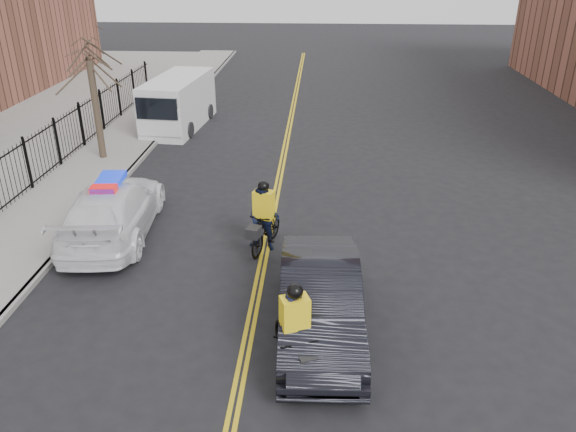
# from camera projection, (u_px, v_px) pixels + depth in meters

# --- Properties ---
(ground) EXTENTS (120.00, 120.00, 0.00)m
(ground) POSITION_uv_depth(u_px,v_px,m) (256.00, 297.00, 14.43)
(ground) COLOR black
(ground) RESTS_ON ground
(center_line_left) EXTENTS (0.10, 60.00, 0.01)m
(center_line_left) POSITION_uv_depth(u_px,v_px,m) (277.00, 181.00, 21.64)
(center_line_left) COLOR gold
(center_line_left) RESTS_ON ground
(center_line_right) EXTENTS (0.10, 60.00, 0.01)m
(center_line_right) POSITION_uv_depth(u_px,v_px,m) (281.00, 181.00, 21.64)
(center_line_right) COLOR gold
(center_line_right) RESTS_ON ground
(sidewalk) EXTENTS (3.00, 60.00, 0.15)m
(sidewalk) POSITION_uv_depth(u_px,v_px,m) (88.00, 176.00, 22.00)
(sidewalk) COLOR gray
(sidewalk) RESTS_ON ground
(curb) EXTENTS (0.20, 60.00, 0.15)m
(curb) POSITION_uv_depth(u_px,v_px,m) (126.00, 176.00, 21.92)
(curb) COLOR gray
(curb) RESTS_ON ground
(iron_fence) EXTENTS (0.12, 28.00, 2.00)m
(iron_fence) POSITION_uv_depth(u_px,v_px,m) (47.00, 152.00, 21.68)
(iron_fence) COLOR black
(iron_fence) RESTS_ON ground
(street_tree) EXTENTS (3.20, 3.20, 4.80)m
(street_tree) POSITION_uv_depth(u_px,v_px,m) (91.00, 76.00, 22.33)
(street_tree) COLOR #3C2D23
(street_tree) RESTS_ON sidewalk
(police_cruiser) EXTENTS (2.83, 6.00, 1.85)m
(police_cruiser) POSITION_uv_depth(u_px,v_px,m) (113.00, 210.00, 17.26)
(police_cruiser) COLOR white
(police_cruiser) RESTS_ON ground
(dark_sedan) EXTENTS (1.99, 5.25, 1.71)m
(dark_sedan) POSITION_uv_depth(u_px,v_px,m) (320.00, 301.00, 12.73)
(dark_sedan) COLOR black
(dark_sedan) RESTS_ON ground
(cargo_van) EXTENTS (2.68, 6.04, 2.46)m
(cargo_van) POSITION_uv_depth(u_px,v_px,m) (178.00, 104.00, 27.73)
(cargo_van) COLOR silver
(cargo_van) RESTS_ON ground
(cyclist_near) EXTENTS (1.48, 2.32, 2.15)m
(cyclist_near) POSITION_uv_depth(u_px,v_px,m) (295.00, 343.00, 11.57)
(cyclist_near) COLOR black
(cyclist_near) RESTS_ON ground
(cyclist_far) EXTENTS (1.20, 2.22, 2.16)m
(cyclist_far) POSITION_uv_depth(u_px,v_px,m) (264.00, 222.00, 16.44)
(cyclist_far) COLOR black
(cyclist_far) RESTS_ON ground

